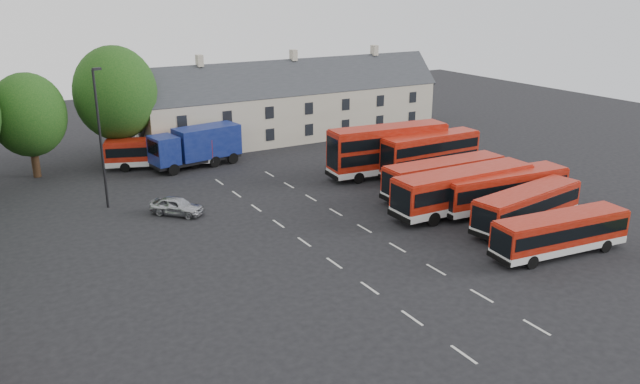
{
  "coord_description": "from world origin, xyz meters",
  "views": [
    {
      "loc": [
        -18.96,
        -33.0,
        16.82
      ],
      "look_at": [
        3.12,
        5.22,
        2.2
      ],
      "focal_mm": 35.0,
      "sensor_mm": 36.0,
      "label": 1
    }
  ],
  "objects_px": {
    "bus_row_a": "(561,231)",
    "silver_car": "(177,206)",
    "bus_dd_south": "(430,153)",
    "box_truck": "(197,145)",
    "lamppost": "(100,135)"
  },
  "relations": [
    {
      "from": "box_truck",
      "to": "bus_row_a",
      "type": "bearing_deg",
      "value": -76.16
    },
    {
      "from": "bus_row_a",
      "to": "box_truck",
      "type": "height_order",
      "value": "box_truck"
    },
    {
      "from": "bus_dd_south",
      "to": "bus_row_a",
      "type": "bearing_deg",
      "value": -102.89
    },
    {
      "from": "bus_row_a",
      "to": "lamppost",
      "type": "distance_m",
      "value": 34.16
    },
    {
      "from": "silver_car",
      "to": "lamppost",
      "type": "relative_size",
      "value": 0.38
    },
    {
      "from": "bus_row_a",
      "to": "lamppost",
      "type": "xyz_separation_m",
      "value": [
        -23.63,
        24.3,
        4.22
      ]
    },
    {
      "from": "bus_row_a",
      "to": "bus_dd_south",
      "type": "xyz_separation_m",
      "value": [
        4.01,
        18.05,
        0.64
      ]
    },
    {
      "from": "box_truck",
      "to": "silver_car",
      "type": "xyz_separation_m",
      "value": [
        -5.99,
        -12.17,
        -1.45
      ]
    },
    {
      "from": "bus_dd_south",
      "to": "box_truck",
      "type": "distance_m",
      "value": 22.33
    },
    {
      "from": "box_truck",
      "to": "silver_car",
      "type": "bearing_deg",
      "value": -125.03
    },
    {
      "from": "bus_row_a",
      "to": "bus_dd_south",
      "type": "bearing_deg",
      "value": 83.52
    },
    {
      "from": "bus_row_a",
      "to": "bus_dd_south",
      "type": "distance_m",
      "value": 18.5
    },
    {
      "from": "bus_row_a",
      "to": "silver_car",
      "type": "height_order",
      "value": "bus_row_a"
    },
    {
      "from": "bus_row_a",
      "to": "lamppost",
      "type": "relative_size",
      "value": 0.9
    },
    {
      "from": "bus_dd_south",
      "to": "silver_car",
      "type": "xyz_separation_m",
      "value": [
        -23.38,
        1.83,
        -1.58
      ]
    }
  ]
}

